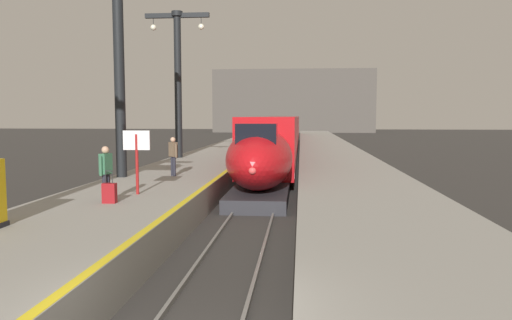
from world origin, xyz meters
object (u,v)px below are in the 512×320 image
(highspeed_train_main, at_px, (282,134))
(passenger_mid_platform, at_px, (173,153))
(departure_info_board, at_px, (137,149))
(rolling_suitcase, at_px, (109,193))
(passenger_near_edge, at_px, (106,169))
(station_column_mid, at_px, (119,44))
(station_column_far, at_px, (178,70))

(highspeed_train_main, bearing_deg, passenger_mid_platform, -98.85)
(departure_info_board, bearing_deg, rolling_suitcase, -99.60)
(passenger_mid_platform, height_order, rolling_suitcase, passenger_mid_platform)
(passenger_near_edge, bearing_deg, station_column_mid, 106.60)
(highspeed_train_main, distance_m, station_column_mid, 25.91)
(station_column_far, xyz_separation_m, passenger_mid_platform, (2.12, -9.30, -4.44))
(station_column_mid, height_order, rolling_suitcase, station_column_mid)
(passenger_mid_platform, xyz_separation_m, departure_info_board, (0.11, -4.98, 0.52))
(station_column_far, xyz_separation_m, passenger_near_edge, (1.76, -15.72, -4.44))
(passenger_near_edge, xyz_separation_m, departure_info_board, (0.47, 1.44, 0.52))
(station_column_mid, relative_size, departure_info_board, 4.41)
(passenger_near_edge, height_order, rolling_suitcase, passenger_near_edge)
(station_column_mid, relative_size, passenger_near_edge, 5.53)
(station_column_mid, distance_m, station_column_far, 9.81)
(passenger_mid_platform, distance_m, rolling_suitcase, 6.69)
(highspeed_train_main, relative_size, station_column_mid, 6.04)
(station_column_far, distance_m, passenger_near_edge, 16.43)
(passenger_mid_platform, bearing_deg, departure_info_board, -88.70)
(rolling_suitcase, xyz_separation_m, departure_info_board, (0.28, 1.68, 1.20))
(passenger_mid_platform, height_order, departure_info_board, departure_info_board)
(passenger_near_edge, bearing_deg, station_column_far, 96.39)
(passenger_mid_platform, bearing_deg, passenger_near_edge, -93.21)
(highspeed_train_main, height_order, station_column_mid, station_column_mid)
(highspeed_train_main, bearing_deg, departure_info_board, -97.14)
(highspeed_train_main, height_order, passenger_near_edge, highspeed_train_main)
(passenger_near_edge, bearing_deg, highspeed_train_main, 82.32)
(rolling_suitcase, bearing_deg, departure_info_board, 80.40)
(station_column_mid, xyz_separation_m, passenger_mid_platform, (2.12, 0.51, -4.62))
(station_column_mid, xyz_separation_m, rolling_suitcase, (1.95, -6.14, -5.30))
(station_column_far, relative_size, departure_info_board, 4.25)
(departure_info_board, bearing_deg, passenger_mid_platform, 91.30)
(departure_info_board, bearing_deg, station_column_mid, 116.57)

